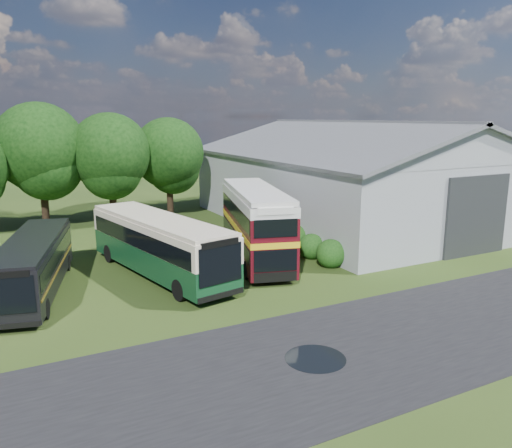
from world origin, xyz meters
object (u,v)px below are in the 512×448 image
bus_green_single (159,245)px  bus_dark_single (34,265)px  storage_shed (355,170)px  bus_maroon_double (256,225)px

bus_green_single → bus_dark_single: 6.28m
storage_shed → bus_green_single: size_ratio=2.08×
bus_green_single → bus_maroon_double: 5.97m
bus_dark_single → bus_green_single: bearing=14.6°
bus_green_single → storage_shed: bearing=9.0°
storage_shed → bus_maroon_double: storage_shed is taller
bus_green_single → bus_maroon_double: bus_maroon_double is taller
bus_green_single → bus_dark_single: size_ratio=1.16×
bus_dark_single → bus_maroon_double: bearing=15.1°
bus_maroon_double → bus_dark_single: bus_maroon_double is taller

